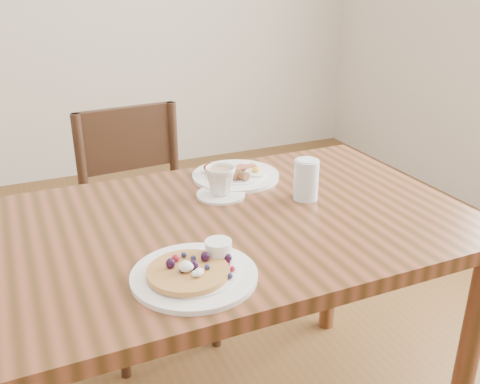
{
  "coord_description": "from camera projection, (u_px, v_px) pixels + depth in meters",
  "views": [
    {
      "loc": [
        -0.52,
        -1.16,
        1.36
      ],
      "look_at": [
        0.0,
        0.0,
        0.82
      ],
      "focal_mm": 40.0,
      "sensor_mm": 36.0,
      "label": 1
    }
  ],
  "objects": [
    {
      "name": "dining_table",
      "position": [
        240.0,
        249.0,
        1.45
      ],
      "size": [
        1.2,
        0.8,
        0.75
      ],
      "color": "brown",
      "rests_on": "ground"
    },
    {
      "name": "pancake_plate",
      "position": [
        195.0,
        271.0,
        1.13
      ],
      "size": [
        0.27,
        0.27,
        0.06
      ],
      "color": "white",
      "rests_on": "dining_table"
    },
    {
      "name": "chair_far",
      "position": [
        144.0,
        217.0,
        2.0
      ],
      "size": [
        0.45,
        0.45,
        0.88
      ],
      "rotation": [
        0.0,
        0.0,
        3.21
      ],
      "color": "#371E14",
      "rests_on": "ground"
    },
    {
      "name": "water_glass",
      "position": [
        306.0,
        180.0,
        1.49
      ],
      "size": [
        0.07,
        0.07,
        0.11
      ],
      "primitive_type": "cylinder",
      "color": "silver",
      "rests_on": "dining_table"
    },
    {
      "name": "breakfast_plate",
      "position": [
        235.0,
        174.0,
        1.66
      ],
      "size": [
        0.27,
        0.27,
        0.04
      ],
      "color": "white",
      "rests_on": "dining_table"
    },
    {
      "name": "teacup_saucer",
      "position": [
        221.0,
        183.0,
        1.52
      ],
      "size": [
        0.14,
        0.14,
        0.09
      ],
      "color": "white",
      "rests_on": "dining_table"
    }
  ]
}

